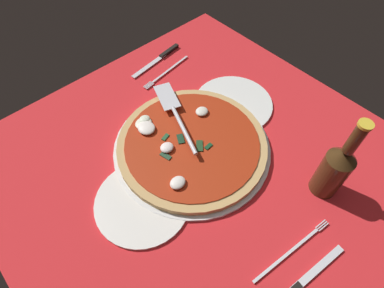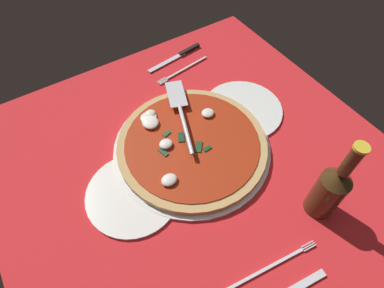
{
  "view_description": "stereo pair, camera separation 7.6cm",
  "coord_description": "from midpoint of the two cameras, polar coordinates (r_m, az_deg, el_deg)",
  "views": [
    {
      "loc": [
        -28.83,
        -28.92,
        63.67
      ],
      "look_at": [
        1.51,
        4.37,
        2.19
      ],
      "focal_mm": 29.2,
      "sensor_mm": 36.0,
      "label": 1
    },
    {
      "loc": [
        -22.79,
        -33.55,
        63.67
      ],
      "look_at": [
        1.51,
        4.37,
        2.19
      ],
      "focal_mm": 29.2,
      "sensor_mm": 36.0,
      "label": 2
    }
  ],
  "objects": [
    {
      "name": "ground_plane",
      "position": [
        0.76,
        -1.49,
        -3.95
      ],
      "size": [
        91.24,
        91.24,
        0.8
      ],
      "primitive_type": "cube",
      "color": "red"
    },
    {
      "name": "dinner_plate_left",
      "position": [
        0.71,
        -12.1,
        -10.6
      ],
      "size": [
        21.09,
        21.09,
        1.0
      ],
      "primitive_type": "cylinder",
      "color": "white",
      "rests_on": "ground_plane"
    },
    {
      "name": "checker_pattern",
      "position": [
        0.75,
        -1.49,
        -3.77
      ],
      "size": [
        91.24,
        91.24,
        0.1
      ],
      "color": "silver",
      "rests_on": "ground_plane"
    },
    {
      "name": "beer_bottle",
      "position": [
        0.7,
        21.85,
        -4.45
      ],
      "size": [
        6.03,
        6.03,
        22.95
      ],
      "color": "#412A14",
      "rests_on": "ground_plane"
    },
    {
      "name": "pizza",
      "position": [
        0.76,
        -3.05,
        -0.17
      ],
      "size": [
        36.59,
        36.59,
        3.24
      ],
      "color": "tan",
      "rests_on": "pizza_pan"
    },
    {
      "name": "pizza_pan",
      "position": [
        0.77,
        -2.81,
        -0.87
      ],
      "size": [
        38.64,
        38.64,
        1.09
      ],
      "primitive_type": "cylinder",
      "color": "silver",
      "rests_on": "ground_plane"
    },
    {
      "name": "pizza_server",
      "position": [
        0.79,
        -5.76,
        5.36
      ],
      "size": [
        11.31,
        24.39,
        1.0
      ],
      "rotation": [
        0.0,
        0.0,
        1.22
      ],
      "color": "silver",
      "rests_on": "pizza"
    },
    {
      "name": "place_setting_far",
      "position": [
        1.0,
        -7.54,
        13.94
      ],
      "size": [
        22.14,
        15.9,
        1.4
      ],
      "rotation": [
        0.0,
        0.0,
        3.28
      ],
      "color": "white",
      "rests_on": "ground_plane"
    },
    {
      "name": "place_setting_near",
      "position": [
        0.67,
        15.23,
        -21.23
      ],
      "size": [
        22.96,
        14.22,
        1.4
      ],
      "rotation": [
        0.0,
        0.0,
        -0.12
      ],
      "color": "white",
      "rests_on": "ground_plane"
    },
    {
      "name": "dinner_plate_right",
      "position": [
        0.87,
        5.05,
        7.17
      ],
      "size": [
        21.52,
        21.52,
        1.0
      ],
      "primitive_type": "cylinder",
      "color": "white",
      "rests_on": "ground_plane"
    }
  ]
}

